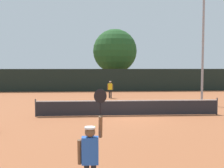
% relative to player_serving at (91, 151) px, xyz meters
% --- Properties ---
extents(ground_plane, '(120.00, 120.00, 0.00)m').
position_rel_player_serving_xyz_m(ground_plane, '(2.20, 10.63, -1.13)').
color(ground_plane, '#9E5633').
extents(tennis_net, '(11.42, 0.08, 1.07)m').
position_rel_player_serving_xyz_m(tennis_net, '(2.20, 10.63, -0.61)').
color(tennis_net, '#232328').
rests_on(tennis_net, ground).
extents(perimeter_fence, '(30.70, 0.12, 2.73)m').
position_rel_player_serving_xyz_m(perimeter_fence, '(2.20, 27.24, 0.24)').
color(perimeter_fence, black).
rests_on(perimeter_fence, ground).
extents(player_serving, '(0.68, 0.40, 2.55)m').
position_rel_player_serving_xyz_m(player_serving, '(0.00, 0.00, 0.00)').
color(player_serving, blue).
rests_on(player_serving, ground).
extents(player_receiving, '(0.57, 0.24, 1.63)m').
position_rel_player_serving_xyz_m(player_receiving, '(1.63, 20.01, -0.13)').
color(player_receiving, yellow).
rests_on(player_receiving, ground).
extents(tennis_ball, '(0.07, 0.07, 0.07)m').
position_rel_player_serving_xyz_m(tennis_ball, '(0.13, 7.61, -1.09)').
color(tennis_ball, '#CCE033').
rests_on(tennis_ball, ground).
extents(light_pole, '(1.18, 0.28, 8.71)m').
position_rel_player_serving_xyz_m(light_pole, '(8.71, 15.17, 3.80)').
color(light_pole, gray).
rests_on(light_pole, ground).
extents(large_tree, '(6.17, 6.17, 8.27)m').
position_rel_player_serving_xyz_m(large_tree, '(3.06, 32.66, 4.05)').
color(large_tree, brown).
rests_on(large_tree, ground).
extents(parked_car_near, '(2.25, 4.34, 1.69)m').
position_rel_player_serving_xyz_m(parked_car_near, '(-5.88, 32.96, -0.35)').
color(parked_car_near, black).
rests_on(parked_car_near, ground).
extents(parked_car_mid, '(2.36, 4.39, 1.69)m').
position_rel_player_serving_xyz_m(parked_car_mid, '(-0.26, 35.67, -0.35)').
color(parked_car_mid, white).
rests_on(parked_car_mid, ground).
extents(parked_car_far, '(2.13, 4.30, 1.69)m').
position_rel_player_serving_xyz_m(parked_car_far, '(4.75, 35.88, -0.35)').
color(parked_car_far, white).
rests_on(parked_car_far, ground).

